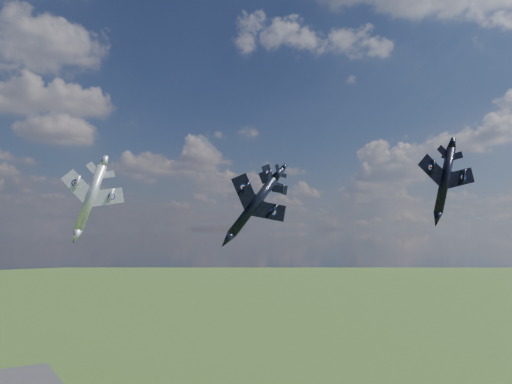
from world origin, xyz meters
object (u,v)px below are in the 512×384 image
jet_high_navy (272,184)px  jet_left_silver (91,197)px  jet_right_navy (445,180)px  jet_lead_navy (253,206)px

jet_high_navy → jet_left_silver: bearing=179.1°
jet_right_navy → jet_left_silver: (-36.92, 44.78, -1.19)m
jet_right_navy → jet_high_navy: bearing=106.3°
jet_high_navy → jet_left_silver: 40.22m
jet_high_navy → jet_left_silver: jet_high_navy is taller
jet_lead_navy → jet_high_navy: jet_high_navy is taller
jet_lead_navy → jet_left_silver: (-21.56, 19.24, 1.78)m
jet_lead_navy → jet_right_navy: 29.95m
jet_lead_navy → jet_left_silver: 28.95m
jet_right_navy → jet_left_silver: 58.05m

